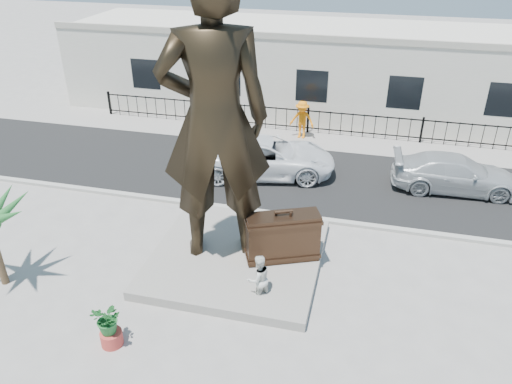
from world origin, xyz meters
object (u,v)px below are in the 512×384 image
suitcase (283,237)px  car_white (267,157)px  statue (214,120)px  tourist (259,279)px

suitcase → car_white: (-1.89, 6.13, -0.28)m
suitcase → car_white: suitcase is taller
statue → suitcase: statue is taller
statue → car_white: (0.15, 6.10, -3.83)m
suitcase → tourist: bearing=-124.5°
suitcase → tourist: (-0.34, -1.71, -0.33)m
statue → suitcase: 4.10m
statue → tourist: size_ratio=5.85×
statue → car_white: bearing=-111.4°
suitcase → car_white: 6.43m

